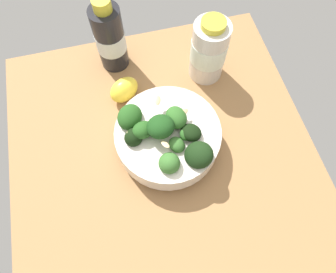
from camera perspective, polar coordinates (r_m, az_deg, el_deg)
The scene contains 5 objects.
ground_plane at distance 58.56cm, azimuth -1.20°, elevation -2.50°, with size 56.41×56.41×3.53cm, color #996D42.
bowl_of_broccoli at distance 52.91cm, azimuth -0.03°, elevation -0.11°, with size 18.62×18.62×11.26cm.
lemon_wedge at distance 60.55cm, azimuth -8.33°, elevation 8.76°, with size 6.12×4.14×4.92cm, color yellow.
bottle_tall at distance 60.69cm, azimuth 7.74°, elevation 15.90°, with size 7.06×7.06×14.12cm.
bottle_short at distance 62.66cm, azimuth -10.96°, elevation 17.87°, with size 5.94×5.94×16.28cm.
Camera 1 is at (-4.14, -21.56, 52.52)cm, focal length 32.12 mm.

